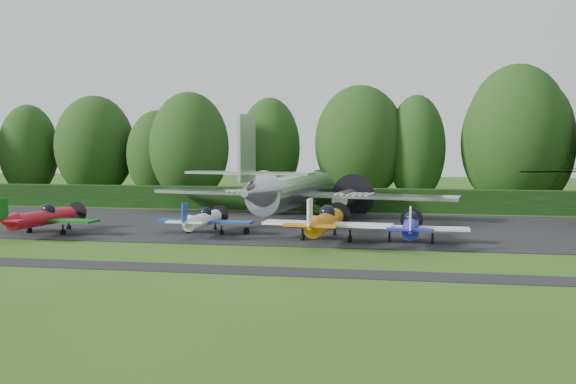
% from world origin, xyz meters
% --- Properties ---
extents(ground, '(160.00, 160.00, 0.00)m').
position_xyz_m(ground, '(0.00, 0.00, 0.00)').
color(ground, '#295116').
rests_on(ground, ground).
extents(apron, '(70.00, 18.00, 0.01)m').
position_xyz_m(apron, '(0.00, 10.00, 0.00)').
color(apron, black).
rests_on(apron, ground).
extents(taxiway_verge, '(70.00, 2.00, 0.00)m').
position_xyz_m(taxiway_verge, '(0.00, -6.00, 0.00)').
color(taxiway_verge, black).
rests_on(taxiway_verge, ground).
extents(hedgerow, '(90.00, 1.60, 2.00)m').
position_xyz_m(hedgerow, '(0.00, 21.00, 0.00)').
color(hedgerow, black).
rests_on(hedgerow, ground).
extents(transport_plane, '(25.17, 19.30, 8.06)m').
position_xyz_m(transport_plane, '(1.61, 14.55, 2.25)').
color(transport_plane, silver).
rests_on(transport_plane, ground).
extents(light_plane_red, '(7.11, 7.48, 2.73)m').
position_xyz_m(light_plane_red, '(-12.94, 2.96, 1.14)').
color(light_plane_red, '#A60F1C').
rests_on(light_plane_red, ground).
extents(light_plane_white, '(6.31, 6.64, 2.43)m').
position_xyz_m(light_plane_white, '(-2.72, 4.74, 1.01)').
color(light_plane_white, white).
rests_on(light_plane_white, ground).
extents(light_plane_orange, '(7.86, 8.27, 3.02)m').
position_xyz_m(light_plane_orange, '(5.41, 3.00, 1.26)').
color(light_plane_orange, '#C86F0B').
rests_on(light_plane_orange, ground).
extents(light_plane_blue, '(6.75, 7.10, 2.59)m').
position_xyz_m(light_plane_blue, '(10.46, 3.29, 1.08)').
color(light_plane_blue, '#1B1EA7').
rests_on(light_plane_blue, ground).
extents(tree_1, '(6.68, 6.68, 9.43)m').
position_xyz_m(tree_1, '(-15.63, 30.14, 4.70)').
color(tree_1, black).
rests_on(tree_1, ground).
extents(tree_2, '(9.38, 9.38, 11.89)m').
position_xyz_m(tree_2, '(5.67, 31.81, 5.94)').
color(tree_2, black).
rests_on(tree_2, ground).
extents(tree_3, '(7.96, 7.96, 11.05)m').
position_xyz_m(tree_3, '(-11.11, 26.98, 5.51)').
color(tree_3, black).
rests_on(tree_3, ground).
extents(tree_4, '(6.65, 6.65, 10.86)m').
position_xyz_m(tree_4, '(-4.25, 33.79, 5.42)').
color(tree_4, black).
rests_on(tree_4, ground).
extents(tree_5, '(6.33, 6.33, 11.86)m').
position_xyz_m(tree_5, '(23.65, 32.10, 5.91)').
color(tree_5, black).
rests_on(tree_5, ground).
extents(tree_6, '(7.73, 7.73, 12.01)m').
position_xyz_m(tree_6, '(19.58, 31.47, 5.99)').
color(tree_6, black).
rests_on(tree_6, ground).
extents(tree_8, '(6.45, 6.45, 10.24)m').
position_xyz_m(tree_8, '(-31.44, 31.30, 5.11)').
color(tree_8, black).
rests_on(tree_8, ground).
extents(tree_9, '(5.83, 5.83, 10.79)m').
position_xyz_m(tree_9, '(11.39, 31.35, 5.38)').
color(tree_9, black).
rests_on(tree_9, ground).
extents(tree_10, '(8.65, 8.65, 11.14)m').
position_xyz_m(tree_10, '(-23.45, 31.34, 5.56)').
color(tree_10, black).
rests_on(tree_10, ground).
extents(tree_12, '(8.60, 8.60, 8.99)m').
position_xyz_m(tree_12, '(-15.40, 33.64, 4.49)').
color(tree_12, black).
rests_on(tree_12, ground).
extents(tree_13, '(9.82, 9.82, 13.57)m').
position_xyz_m(tree_13, '(20.89, 30.45, 6.78)').
color(tree_13, black).
rests_on(tree_13, ground).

